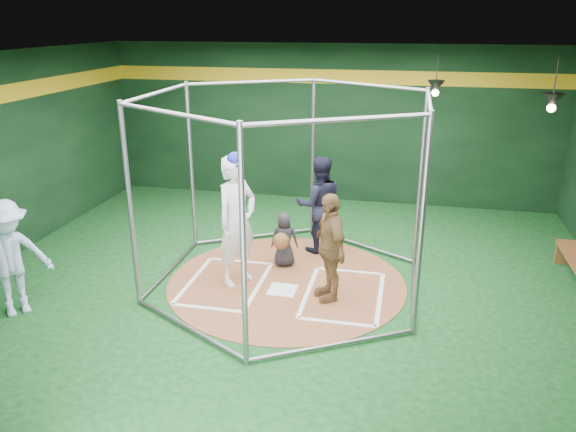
# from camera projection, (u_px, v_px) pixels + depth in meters

# --- Properties ---
(room_shell) EXTENTS (10.10, 9.10, 3.53)m
(room_shell) POSITION_uv_depth(u_px,v_px,m) (287.00, 177.00, 8.43)
(room_shell) COLOR #0C3713
(room_shell) RESTS_ON ground
(clay_disc) EXTENTS (3.80, 3.80, 0.01)m
(clay_disc) POSITION_uv_depth(u_px,v_px,m) (287.00, 282.00, 9.01)
(clay_disc) COLOR brown
(clay_disc) RESTS_ON ground
(home_plate) EXTENTS (0.43, 0.43, 0.01)m
(home_plate) POSITION_uv_depth(u_px,v_px,m) (283.00, 290.00, 8.73)
(home_plate) COLOR white
(home_plate) RESTS_ON clay_disc
(batter_box_left) EXTENTS (1.17, 1.77, 0.01)m
(batter_box_left) POSITION_uv_depth(u_px,v_px,m) (225.00, 283.00, 8.97)
(batter_box_left) COLOR white
(batter_box_left) RESTS_ON clay_disc
(batter_box_right) EXTENTS (1.17, 1.77, 0.01)m
(batter_box_right) POSITION_uv_depth(u_px,v_px,m) (344.00, 294.00, 8.59)
(batter_box_right) COLOR white
(batter_box_right) RESTS_ON clay_disc
(batting_cage) EXTENTS (4.05, 4.67, 3.00)m
(batting_cage) POSITION_uv_depth(u_px,v_px,m) (287.00, 193.00, 8.51)
(batting_cage) COLOR gray
(batting_cage) RESTS_ON ground
(pendant_lamp_near) EXTENTS (0.34, 0.34, 0.90)m
(pendant_lamp_near) POSITION_uv_depth(u_px,v_px,m) (436.00, 86.00, 10.97)
(pendant_lamp_near) COLOR black
(pendant_lamp_near) RESTS_ON room_shell
(pendant_lamp_far) EXTENTS (0.34, 0.34, 0.90)m
(pendant_lamp_far) POSITION_uv_depth(u_px,v_px,m) (552.00, 101.00, 9.13)
(pendant_lamp_far) COLOR black
(pendant_lamp_far) RESTS_ON room_shell
(batter_figure) EXTENTS (0.79, 0.89, 2.13)m
(batter_figure) POSITION_uv_depth(u_px,v_px,m) (237.00, 220.00, 8.68)
(batter_figure) COLOR silver
(batter_figure) RESTS_ON clay_disc
(visitor_leopard) EXTENTS (0.82, 1.04, 1.65)m
(visitor_leopard) POSITION_uv_depth(u_px,v_px,m) (330.00, 247.00, 8.25)
(visitor_leopard) COLOR #9F7744
(visitor_leopard) RESTS_ON clay_disc
(catcher_figure) EXTENTS (0.51, 0.58, 0.95)m
(catcher_figure) POSITION_uv_depth(u_px,v_px,m) (284.00, 239.00, 9.43)
(catcher_figure) COLOR black
(catcher_figure) RESTS_ON clay_disc
(umpire) EXTENTS (1.02, 0.90, 1.75)m
(umpire) POSITION_uv_depth(u_px,v_px,m) (319.00, 205.00, 9.94)
(umpire) COLOR black
(umpire) RESTS_ON clay_disc
(bystander_blue) EXTENTS (1.21, 1.23, 1.70)m
(bystander_blue) POSITION_uv_depth(u_px,v_px,m) (9.00, 258.00, 7.82)
(bystander_blue) COLOR #A5BADA
(bystander_blue) RESTS_ON ground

